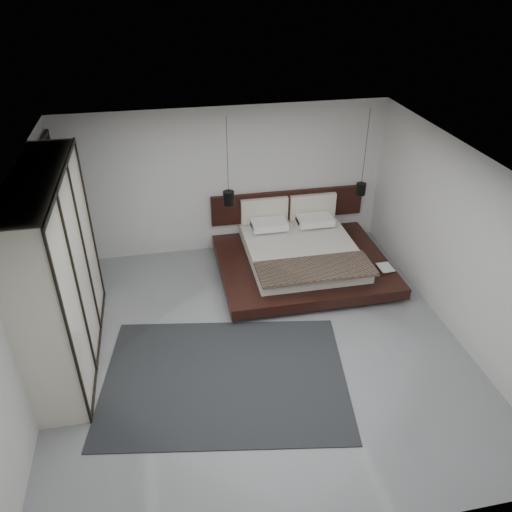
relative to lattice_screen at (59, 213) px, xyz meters
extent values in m
plane|color=gray|center=(2.95, -2.45, -1.30)|extent=(6.00, 6.00, 0.00)
plane|color=white|center=(2.95, -2.45, 1.50)|extent=(6.00, 6.00, 0.00)
plane|color=silver|center=(2.95, 0.55, 0.10)|extent=(6.00, 0.00, 6.00)
plane|color=silver|center=(2.95, -5.45, 0.10)|extent=(6.00, 0.00, 6.00)
plane|color=silver|center=(-0.05, -2.45, 0.10)|extent=(0.00, 6.00, 6.00)
plane|color=silver|center=(5.95, -2.45, 0.10)|extent=(0.00, 6.00, 6.00)
cube|color=black|center=(0.00, 0.00, 0.00)|extent=(0.05, 0.90, 2.60)
cube|color=black|center=(4.12, -0.70, -1.26)|extent=(2.37, 1.94, 0.09)
cube|color=black|center=(4.12, -0.70, -1.12)|extent=(3.02, 2.48, 0.19)
cube|color=silver|center=(4.12, -0.56, -0.90)|extent=(1.94, 2.16, 0.24)
cube|color=black|center=(4.12, -1.40, -0.75)|extent=(1.96, 0.76, 0.05)
cube|color=white|center=(3.67, 0.27, -0.72)|extent=(0.67, 0.43, 0.13)
cube|color=white|center=(4.58, 0.27, -0.72)|extent=(0.67, 0.43, 0.13)
cube|color=white|center=(3.67, 0.12, -0.66)|extent=(0.67, 0.43, 0.13)
cube|color=white|center=(4.58, 0.12, -0.66)|extent=(0.67, 0.43, 0.13)
cube|color=black|center=(4.12, 0.51, -0.48)|extent=(3.02, 0.08, 0.60)
cube|color=beige|center=(3.64, 0.42, -0.51)|extent=(0.92, 0.10, 0.50)
cube|color=beige|center=(4.61, 0.42, -0.51)|extent=(0.92, 0.10, 0.50)
imported|color=#99724C|center=(5.36, -1.24, -1.00)|extent=(0.24, 0.32, 0.03)
imported|color=#99724C|center=(5.34, -1.27, -0.98)|extent=(0.23, 0.31, 0.02)
cylinder|color=black|center=(2.88, -0.05, 0.83)|extent=(0.01, 0.01, 1.34)
cylinder|color=black|center=(2.88, -0.05, 0.04)|extent=(0.20, 0.20, 0.25)
cylinder|color=#FFE0B2|center=(2.88, -0.05, -0.07)|extent=(0.15, 0.15, 0.01)
cylinder|color=black|center=(5.36, -0.05, 0.81)|extent=(0.01, 0.01, 1.39)
cylinder|color=black|center=(5.36, -0.05, 0.00)|extent=(0.18, 0.18, 0.22)
cylinder|color=#FFE0B2|center=(5.36, -0.05, -0.10)|extent=(0.14, 0.14, 0.01)
cube|color=silver|center=(0.25, -2.08, 0.09)|extent=(0.64, 2.78, 2.78)
cube|color=black|center=(0.58, -2.08, 1.45)|extent=(0.03, 2.78, 0.06)
cube|color=black|center=(0.58, -2.08, -1.27)|extent=(0.03, 2.78, 0.06)
cube|color=black|center=(0.58, -3.47, 0.09)|extent=(0.03, 0.05, 2.78)
cube|color=black|center=(0.58, -2.54, 0.09)|extent=(0.03, 0.05, 2.78)
cube|color=black|center=(0.58, -1.62, 0.09)|extent=(0.03, 0.05, 2.78)
cube|color=black|center=(0.58, -0.69, 0.09)|extent=(0.03, 0.05, 2.78)
cube|color=black|center=(2.35, -3.04, -1.29)|extent=(3.69, 2.90, 0.01)
camera|label=1|loc=(1.79, -8.05, 3.78)|focal=35.00mm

